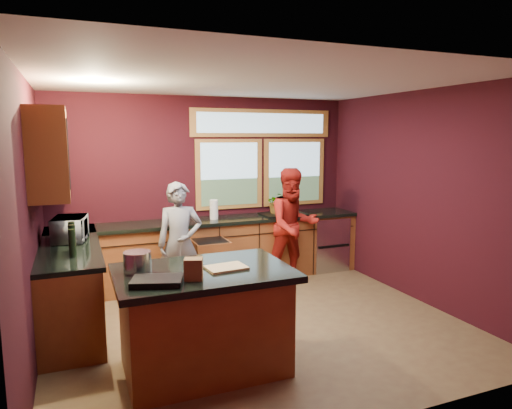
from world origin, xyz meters
TOP-DOWN VIEW (x-y plane):
  - floor at (0.00, 0.00)m, footprint 4.50×4.50m
  - room_shell at (-0.60, 0.32)m, footprint 4.52×4.02m
  - back_counter at (0.20, 1.70)m, footprint 4.50×0.64m
  - left_counter at (-1.95, 0.85)m, footprint 0.64×2.30m
  - island at (-0.83, -0.75)m, footprint 1.55×1.05m
  - person_grey at (-0.65, 1.00)m, footprint 0.61×0.44m
  - person_red at (1.07, 1.25)m, footprint 0.81×0.63m
  - microwave at (-1.92, 0.97)m, footprint 0.42×0.55m
  - potted_plant at (1.03, 1.75)m, footprint 0.30×0.26m
  - paper_towel at (0.01, 1.70)m, footprint 0.12×0.12m
  - cutting_board at (-0.63, -0.80)m, footprint 0.37×0.28m
  - stock_pot at (-1.38, -0.60)m, footprint 0.24×0.24m
  - paper_bag at (-0.98, -1.00)m, footprint 0.18×0.16m
  - black_tray at (-1.28, -1.00)m, footprint 0.47×0.39m

SIDE VIEW (x-z plane):
  - floor at x=0.00m, z-range 0.00..0.00m
  - back_counter at x=0.20m, z-range 0.00..0.93m
  - left_counter at x=-1.95m, z-range 0.00..0.93m
  - island at x=-0.83m, z-range 0.01..0.95m
  - person_grey at x=-0.65m, z-range 0.00..1.56m
  - person_red at x=1.07m, z-range 0.00..1.67m
  - cutting_board at x=-0.63m, z-range 0.94..0.96m
  - black_tray at x=-1.28m, z-range 0.94..0.99m
  - stock_pot at x=-1.38m, z-range 0.94..1.12m
  - paper_bag at x=-0.98m, z-range 0.94..1.12m
  - paper_towel at x=0.01m, z-range 0.93..1.21m
  - microwave at x=-1.92m, z-range 0.93..1.21m
  - potted_plant at x=1.03m, z-range 0.93..1.26m
  - room_shell at x=-0.60m, z-range 0.44..3.15m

